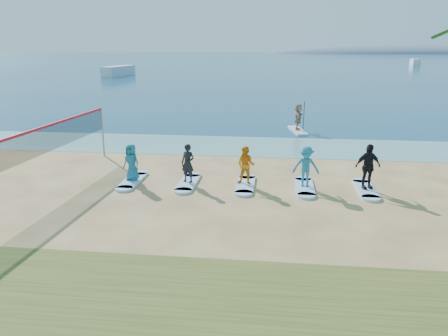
# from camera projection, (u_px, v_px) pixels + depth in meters

# --- Properties ---
(ground) EXTENTS (600.00, 600.00, 0.00)m
(ground) POSITION_uv_depth(u_px,v_px,m) (225.00, 216.00, 14.54)
(ground) COLOR tan
(ground) RESTS_ON ground
(shallow_water) EXTENTS (600.00, 600.00, 0.00)m
(shallow_water) POSITION_uv_depth(u_px,v_px,m) (246.00, 146.00, 24.57)
(shallow_water) COLOR teal
(shallow_water) RESTS_ON ground
(ocean) EXTENTS (600.00, 600.00, 0.00)m
(ocean) POSITION_uv_depth(u_px,v_px,m) (273.00, 59.00, 167.40)
(ocean) COLOR navy
(ocean) RESTS_ON ground
(island_ridge) EXTENTS (220.00, 56.00, 18.00)m
(island_ridge) POSITION_uv_depth(u_px,v_px,m) (418.00, 53.00, 290.44)
(island_ridge) COLOR slate
(island_ridge) RESTS_ON ground
(volleyball_net) EXTENTS (0.54, 9.08, 2.50)m
(volleyball_net) POSITION_uv_depth(u_px,v_px,m) (53.00, 137.00, 17.65)
(volleyball_net) COLOR gray
(volleyball_net) RESTS_ON ground
(paddleboard) EXTENTS (1.23, 3.08, 0.12)m
(paddleboard) POSITION_uv_depth(u_px,v_px,m) (298.00, 131.00, 28.69)
(paddleboard) COLOR silver
(paddleboard) RESTS_ON ground
(paddleboarder) EXTENTS (0.63, 1.60, 1.68)m
(paddleboarder) POSITION_uv_depth(u_px,v_px,m) (298.00, 117.00, 28.44)
(paddleboarder) COLOR tan
(paddleboarder) RESTS_ON paddleboard
(boat_offshore_a) EXTENTS (3.50, 9.18, 1.75)m
(boat_offshore_a) POSITION_uv_depth(u_px,v_px,m) (119.00, 76.00, 79.41)
(boat_offshore_a) COLOR silver
(boat_offshore_a) RESTS_ON ground
(boat_offshore_b) EXTENTS (2.37, 5.56, 1.80)m
(boat_offshore_b) POSITION_uv_depth(u_px,v_px,m) (415.00, 66.00, 117.64)
(boat_offshore_b) COLOR silver
(boat_offshore_b) RESTS_ON ground
(surfboard_0) EXTENTS (0.70, 2.20, 0.09)m
(surfboard_0) POSITION_uv_depth(u_px,v_px,m) (133.00, 181.00, 18.17)
(surfboard_0) COLOR #A4D0FF
(surfboard_0) RESTS_ON ground
(student_0) EXTENTS (0.86, 0.71, 1.52)m
(student_0) POSITION_uv_depth(u_px,v_px,m) (131.00, 162.00, 17.95)
(student_0) COLOR #1B6886
(student_0) RESTS_ON surfboard_0
(surfboard_1) EXTENTS (0.70, 2.20, 0.09)m
(surfboard_1) POSITION_uv_depth(u_px,v_px,m) (188.00, 183.00, 17.90)
(surfboard_1) COLOR #A4D0FF
(surfboard_1) RESTS_ON ground
(student_1) EXTENTS (0.66, 0.54, 1.57)m
(student_1) POSITION_uv_depth(u_px,v_px,m) (188.00, 163.00, 17.68)
(student_1) COLOR black
(student_1) RESTS_ON surfboard_1
(surfboard_2) EXTENTS (0.70, 2.20, 0.09)m
(surfboard_2) POSITION_uv_depth(u_px,v_px,m) (246.00, 185.00, 17.64)
(surfboard_2) COLOR #A4D0FF
(surfboard_2) RESTS_ON ground
(student_2) EXTENTS (0.85, 0.72, 1.54)m
(student_2) POSITION_uv_depth(u_px,v_px,m) (246.00, 165.00, 17.41)
(student_2) COLOR orange
(student_2) RESTS_ON surfboard_2
(surfboard_3) EXTENTS (0.70, 2.20, 0.09)m
(surfboard_3) POSITION_uv_depth(u_px,v_px,m) (305.00, 187.00, 17.37)
(surfboard_3) COLOR #A4D0FF
(surfboard_3) RESTS_ON ground
(student_3) EXTENTS (1.05, 0.61, 1.62)m
(student_3) POSITION_uv_depth(u_px,v_px,m) (306.00, 166.00, 17.14)
(student_3) COLOR teal
(student_3) RESTS_ON surfboard_3
(surfboard_4) EXTENTS (0.70, 2.20, 0.09)m
(surfboard_4) POSITION_uv_depth(u_px,v_px,m) (366.00, 189.00, 17.10)
(surfboard_4) COLOR #A4D0FF
(surfboard_4) RESTS_ON ground
(student_4) EXTENTS (1.12, 0.72, 1.77)m
(student_4) POSITION_uv_depth(u_px,v_px,m) (368.00, 166.00, 16.85)
(student_4) COLOR black
(student_4) RESTS_ON surfboard_4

